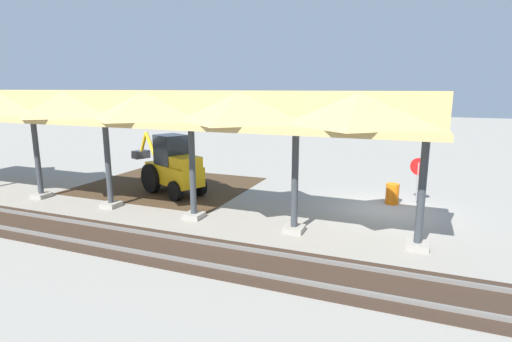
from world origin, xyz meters
TOP-DOWN VIEW (x-y plane):
  - ground_plane at (0.00, 0.00)m, footprint 120.00×120.00m
  - dirt_work_zone at (10.86, -0.19)m, footprint 8.44×7.00m
  - platform_canopy at (10.95, 3.94)m, footprint 25.57×3.20m
  - rail_tracks at (0.00, 6.92)m, footprint 60.00×2.58m
  - stop_sign at (-1.17, -1.49)m, footprint 0.70×0.36m
  - backhoe at (9.77, 0.98)m, footprint 5.09×3.20m
  - dirt_mound at (12.09, -1.41)m, footprint 5.25×5.25m
  - traffic_barrel at (-0.18, -0.98)m, footprint 0.56×0.56m

SIDE VIEW (x-z plane):
  - ground_plane at x=0.00m, z-range 0.00..0.00m
  - dirt_mound at x=12.09m, z-range -1.13..1.13m
  - dirt_work_zone at x=10.86m, z-range 0.00..0.01m
  - rail_tracks at x=0.00m, z-range -0.05..0.10m
  - traffic_barrel at x=-0.18m, z-range 0.00..0.90m
  - backhoe at x=9.77m, z-range -0.14..2.68m
  - stop_sign at x=-1.17m, z-range 0.43..2.45m
  - platform_canopy at x=10.95m, z-range 1.73..6.63m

